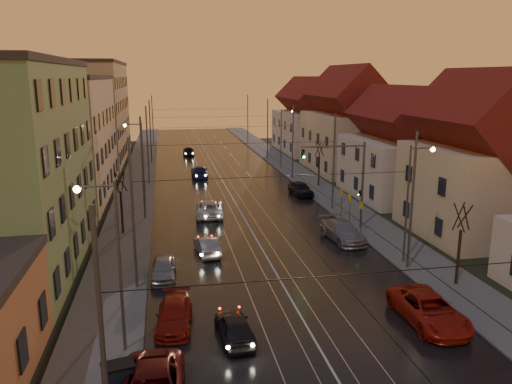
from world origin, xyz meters
TOP-DOWN VIEW (x-y plane):
  - ground at (0.00, 0.00)m, footprint 160.00×160.00m
  - road at (0.00, 40.00)m, footprint 16.00×120.00m
  - sidewalk_left at (-10.00, 40.00)m, footprint 4.00×120.00m
  - sidewalk_right at (10.00, 40.00)m, footprint 4.00×120.00m
  - tram_rail_0 at (-2.20, 40.00)m, footprint 0.06×120.00m
  - tram_rail_1 at (-0.77, 40.00)m, footprint 0.06×120.00m
  - tram_rail_2 at (0.77, 40.00)m, footprint 0.06×120.00m
  - tram_rail_3 at (2.20, 40.00)m, footprint 0.06×120.00m
  - apartment_left_2 at (-17.50, 34.00)m, footprint 10.00×20.00m
  - apartment_left_3 at (-17.50, 58.00)m, footprint 10.00×24.00m
  - house_right_1 at (17.00, 15.00)m, footprint 8.67×10.20m
  - house_right_2 at (17.00, 28.00)m, footprint 9.18×12.24m
  - house_right_3 at (17.00, 43.00)m, footprint 9.18×14.28m
  - house_right_4 at (17.00, 61.00)m, footprint 9.18×16.32m
  - catenary_pole_l_0 at (-8.60, -6.00)m, footprint 0.16×0.16m
  - catenary_pole_l_1 at (-8.60, 9.00)m, footprint 0.16×0.16m
  - catenary_pole_r_1 at (8.60, 9.00)m, footprint 0.16×0.16m
  - catenary_pole_l_2 at (-8.60, 24.00)m, footprint 0.16×0.16m
  - catenary_pole_r_2 at (8.60, 24.00)m, footprint 0.16×0.16m
  - catenary_pole_l_3 at (-8.60, 39.00)m, footprint 0.16×0.16m
  - catenary_pole_r_3 at (8.60, 39.00)m, footprint 0.16×0.16m
  - catenary_pole_l_4 at (-8.60, 54.00)m, footprint 0.16×0.16m
  - catenary_pole_r_4 at (8.60, 54.00)m, footprint 0.16×0.16m
  - catenary_pole_l_5 at (-8.60, 72.00)m, footprint 0.16×0.16m
  - catenary_pole_r_5 at (8.60, 72.00)m, footprint 0.16×0.16m
  - street_lamp_0 at (-9.10, 2.00)m, footprint 1.75×0.32m
  - street_lamp_1 at (9.10, 10.00)m, footprint 1.75×0.32m
  - street_lamp_2 at (-9.10, 30.00)m, footprint 1.75×0.32m
  - street_lamp_3 at (9.10, 46.00)m, footprint 1.75×0.32m
  - traffic_light_mast at (7.99, 18.00)m, footprint 5.30×0.32m
  - bare_tree_0 at (-10.20, 20.00)m, footprint 1.09×1.09m
  - bare_tree_1 at (10.20, 6.00)m, footprint 1.09×1.09m
  - bare_tree_2 at (10.40, 34.00)m, footprint 1.09×1.09m
  - driving_car_0 at (-3.73, 2.23)m, footprint 1.75×3.86m
  - driving_car_1 at (-3.99, 14.14)m, footprint 1.75×3.90m
  - driving_car_2 at (-2.93, 24.04)m, footprint 2.81×5.33m
  - driving_car_3 at (-2.53, 41.96)m, footprint 2.11×4.92m
  - driving_car_4 at (-2.99, 59.63)m, footprint 1.85×4.35m
  - parked_left_2 at (-6.53, 4.07)m, footprint 2.11×4.37m
  - parked_left_3 at (-7.04, 10.38)m, footprint 1.63×3.77m
  - parked_right_0 at (6.20, 2.06)m, footprint 2.49×5.37m
  - parked_right_1 at (6.45, 15.34)m, footprint 2.59×5.33m
  - parked_right_2 at (7.26, 30.24)m, footprint 2.09×4.41m
  - dumpster at (-8.81, -1.13)m, footprint 1.36×1.06m

SIDE VIEW (x-z plane):
  - ground at x=0.00m, z-range 0.00..0.00m
  - road at x=0.00m, z-range 0.00..0.04m
  - tram_rail_0 at x=-2.20m, z-range 0.04..0.07m
  - tram_rail_1 at x=-0.77m, z-range 0.04..0.07m
  - tram_rail_2 at x=0.77m, z-range 0.04..0.07m
  - tram_rail_3 at x=2.20m, z-range 0.04..0.07m
  - sidewalk_left at x=-10.00m, z-range 0.00..0.15m
  - sidewalk_right at x=10.00m, z-range 0.00..0.15m
  - parked_left_2 at x=-6.53m, z-range 0.00..1.23m
  - driving_car_1 at x=-3.99m, z-range 0.00..1.24m
  - parked_left_3 at x=-7.04m, z-range 0.00..1.27m
  - driving_car_0 at x=-3.73m, z-range 0.00..1.29m
  - dumpster at x=-8.81m, z-range 0.15..1.25m
  - driving_car_3 at x=-2.53m, z-range 0.00..1.41m
  - driving_car_2 at x=-2.93m, z-range 0.00..1.43m
  - parked_right_2 at x=7.26m, z-range 0.00..1.46m
  - driving_car_4 at x=-2.99m, z-range 0.00..1.47m
  - parked_right_0 at x=6.20m, z-range 0.00..1.49m
  - parked_right_1 at x=6.45m, z-range 0.00..1.49m
  - bare_tree_0 at x=-10.20m, z-range -0.07..5.04m
  - bare_tree_1 at x=10.20m, z-range -0.07..5.04m
  - bare_tree_2 at x=10.40m, z-range -0.07..5.04m
  - catenary_pole_l_0 at x=-8.60m, z-range 0.00..9.00m
  - catenary_pole_l_1 at x=-8.60m, z-range 0.00..9.00m
  - catenary_pole_r_1 at x=8.60m, z-range 0.00..9.00m
  - catenary_pole_l_2 at x=-8.60m, z-range 0.00..9.00m
  - catenary_pole_r_2 at x=8.60m, z-range 0.00..9.00m
  - catenary_pole_l_3 at x=-8.60m, z-range 0.00..9.00m
  - catenary_pole_r_3 at x=8.60m, z-range 0.00..9.00m
  - catenary_pole_l_4 at x=-8.60m, z-range 0.00..9.00m
  - catenary_pole_r_4 at x=8.60m, z-range 0.00..9.00m
  - catenary_pole_l_5 at x=-8.60m, z-range 0.00..9.00m
  - catenary_pole_r_5 at x=8.60m, z-range 0.00..9.00m
  - traffic_light_mast at x=7.99m, z-range 1.00..8.20m
  - house_right_2 at x=17.00m, z-range 0.04..9.24m
  - street_lamp_0 at x=-9.10m, z-range 0.89..8.89m
  - street_lamp_1 at x=9.10m, z-range 0.89..8.89m
  - street_lamp_2 at x=-9.10m, z-range 0.89..8.89m
  - street_lamp_3 at x=9.10m, z-range 0.89..8.89m
  - house_right_4 at x=17.00m, z-range 0.05..10.05m
  - house_right_1 at x=17.00m, z-range 0.05..10.85m
  - house_right_3 at x=17.00m, z-range 0.05..11.55m
  - apartment_left_2 at x=-17.50m, z-range 0.00..12.00m
  - apartment_left_3 at x=-17.50m, z-range 0.00..14.00m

